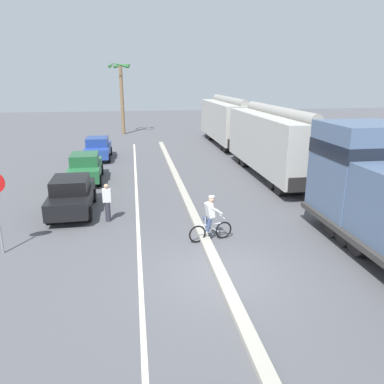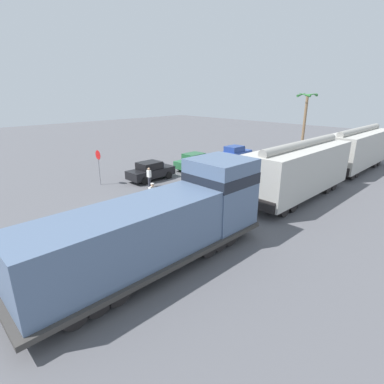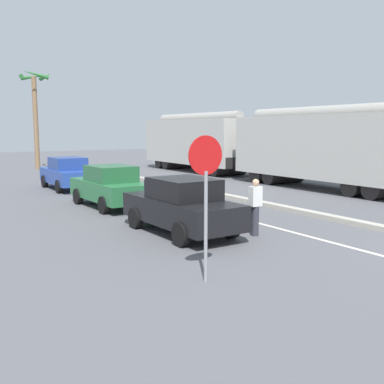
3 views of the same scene
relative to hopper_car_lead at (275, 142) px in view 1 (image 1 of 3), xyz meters
The scene contains 11 objects.
ground_plane 12.81m from the hopper_car_lead, 117.96° to the right, with size 120.00×120.00×0.00m, color #56565B.
median_curb 8.11m from the hopper_car_lead, 138.91° to the right, with size 0.36×36.00×0.16m, color #B2AD9E.
lane_stripe 10.02m from the hopper_car_lead, 148.17° to the right, with size 0.14×36.00×0.01m, color silver.
hopper_car_lead is the anchor object (origin of this frame).
hopper_car_middle 11.60m from the hopper_car_lead, 90.00° to the left, with size 2.90×10.60×4.18m.
parked_car_black 12.20m from the hopper_car_lead, 156.93° to the right, with size 1.90×4.23×1.62m.
parked_car_green 11.26m from the hopper_car_lead, behind, with size 1.94×4.25×1.62m.
parked_car_blue 12.95m from the hopper_car_lead, 148.31° to the left, with size 1.84×4.20×1.62m.
cyclist 10.47m from the hopper_car_lead, 123.37° to the right, with size 1.68×0.55×1.71m.
palm_tree_near 21.92m from the hopper_car_lead, 115.51° to the left, with size 2.37×2.33×7.34m.
pedestrian_by_cars 11.40m from the hopper_car_lead, 147.36° to the right, with size 0.34×0.22×1.62m.
Camera 1 is at (-2.41, -9.96, 5.76)m, focal length 35.00 mm.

